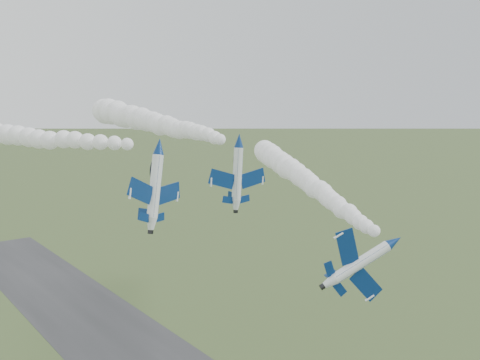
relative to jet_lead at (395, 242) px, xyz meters
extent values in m
cylinder|color=white|center=(0.00, 0.11, -0.02)|extent=(5.33, 8.58, 2.05)
cone|color=navy|center=(-2.17, -4.77, -0.02)|extent=(2.78, 2.86, 2.05)
cone|color=white|center=(2.10, 4.82, -0.02)|extent=(2.61, 2.49, 2.05)
cylinder|color=black|center=(2.51, 5.74, -0.02)|extent=(1.20, 0.98, 1.04)
ellipsoid|color=black|center=(-0.43, -2.08, 0.25)|extent=(2.43, 3.21, 1.37)
cube|color=navy|center=(-1.10, 1.49, 2.57)|extent=(3.11, 3.16, 4.16)
cube|color=navy|center=(1.52, 0.32, -2.76)|extent=(3.11, 3.16, 4.16)
cube|color=navy|center=(1.03, 4.30, 1.40)|extent=(1.41, 1.44, 1.83)
cube|color=navy|center=(2.43, 3.68, -1.45)|extent=(1.41, 1.44, 1.83)
cube|color=navy|center=(2.69, 3.30, 0.60)|extent=(2.50, 2.30, 1.16)
cylinder|color=white|center=(-22.78, 22.76, 12.38)|extent=(4.98, 8.72, 1.82)
cone|color=navy|center=(-20.70, 17.69, 12.38)|extent=(2.55, 2.79, 1.82)
cone|color=white|center=(-24.78, 27.63, 12.38)|extent=(2.39, 2.41, 1.82)
cylinder|color=black|center=(-25.17, 28.59, 12.38)|extent=(1.09, 0.92, 0.92)
ellipsoid|color=black|center=(-21.83, 20.74, 12.95)|extent=(2.25, 3.21, 1.21)
cube|color=navy|center=(-25.94, 22.36, 12.83)|extent=(5.28, 4.07, 1.06)
cube|color=navy|center=(-20.31, 24.67, 11.63)|extent=(5.28, 4.07, 1.06)
cube|color=navy|center=(-25.93, 26.16, 12.70)|extent=(2.33, 1.83, 0.50)
cube|color=navy|center=(-22.93, 27.39, 12.06)|extent=(2.33, 1.83, 0.50)
cube|color=navy|center=(-24.09, 26.64, 13.70)|extent=(1.15, 1.74, 2.25)
cylinder|color=white|center=(-9.41, 22.04, 12.64)|extent=(1.98, 8.08, 1.51)
cone|color=navy|center=(-9.71, 17.00, 12.64)|extent=(1.63, 2.18, 1.51)
cone|color=white|center=(-9.13, 26.89, 12.64)|extent=(1.61, 1.80, 1.51)
cylinder|color=black|center=(-9.07, 27.84, 12.64)|extent=(0.80, 0.62, 0.76)
ellipsoid|color=black|center=(-9.50, 19.98, 13.17)|extent=(1.17, 2.80, 1.01)
cube|color=navy|center=(-12.22, 22.97, 12.66)|extent=(4.51, 2.54, 0.39)
cube|color=navy|center=(-6.53, 22.64, 12.33)|extent=(4.51, 2.54, 0.39)
cube|color=navy|center=(-10.70, 26.12, 12.73)|extent=(1.97, 1.16, 0.21)
cube|color=navy|center=(-7.66, 25.95, 12.55)|extent=(1.97, 1.16, 0.21)
cube|color=navy|center=(-9.12, 25.80, 13.87)|extent=(0.32, 1.54, 2.10)
camera|label=1|loc=(-58.77, -42.40, 18.67)|focal=40.00mm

